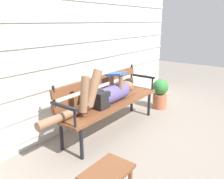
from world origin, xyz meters
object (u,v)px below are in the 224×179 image
at_px(park_bench, 108,98).
at_px(footstool, 107,179).
at_px(potted_plant, 160,93).
at_px(reclining_person, 106,94).

height_order(park_bench, footstool, park_bench).
xyz_separation_m(park_bench, potted_plant, (1.22, -0.22, -0.19)).
bearing_deg(footstool, reclining_person, 38.47).
xyz_separation_m(reclining_person, potted_plant, (1.34, -0.16, -0.30)).
bearing_deg(reclining_person, footstool, -141.53).
height_order(reclining_person, footstool, reclining_person).
xyz_separation_m(footstool, potted_plant, (2.42, 0.69, -0.02)).
bearing_deg(potted_plant, footstool, -163.95).
bearing_deg(park_bench, reclining_person, -151.89).
bearing_deg(potted_plant, reclining_person, 173.34).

